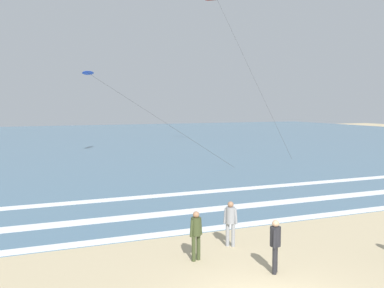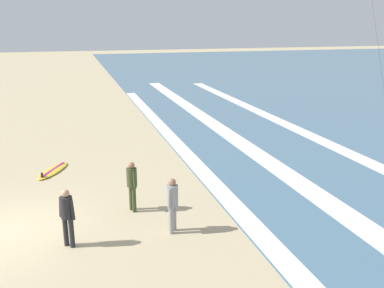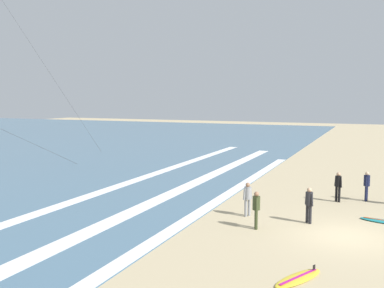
% 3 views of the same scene
% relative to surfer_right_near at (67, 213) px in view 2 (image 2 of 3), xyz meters
% --- Properties ---
extents(ground_plane, '(160.00, 160.00, 0.00)m').
position_rel_surfer_right_near_xyz_m(ground_plane, '(-1.23, -1.62, -0.96)').
color(ground_plane, tan).
extents(wave_foam_shoreline, '(43.56, 0.69, 0.01)m').
position_rel_surfer_right_near_xyz_m(wave_foam_shoreline, '(-2.68, 5.09, -0.94)').
color(wave_foam_shoreline, white).
rests_on(wave_foam_shoreline, ocean_surface).
extents(wave_foam_mid_break, '(54.49, 0.98, 0.01)m').
position_rel_surfer_right_near_xyz_m(wave_foam_mid_break, '(-2.53, 8.12, -0.94)').
color(wave_foam_mid_break, white).
rests_on(wave_foam_mid_break, ocean_surface).
extents(surfer_right_near, '(0.40, 0.44, 1.60)m').
position_rel_surfer_right_near_xyz_m(surfer_right_near, '(0.00, 0.00, 0.00)').
color(surfer_right_near, '#232328').
rests_on(surfer_right_near, ground).
extents(surfer_left_near, '(0.45, 0.38, 1.60)m').
position_rel_surfer_right_near_xyz_m(surfer_left_near, '(-0.01, 2.79, 0.00)').
color(surfer_left_near, gray).
rests_on(surfer_left_near, ground).
extents(surfer_background_far, '(0.51, 0.32, 1.60)m').
position_rel_surfer_right_near_xyz_m(surfer_background_far, '(-1.70, 1.92, 0.00)').
color(surfer_background_far, '#384223').
rests_on(surfer_background_far, ground).
extents(surfboard_right_spare, '(2.15, 1.47, 0.25)m').
position_rel_surfer_right_near_xyz_m(surfboard_right_spare, '(-6.15, -0.59, -0.91)').
color(surfboard_right_spare, yellow).
rests_on(surfboard_right_spare, ground).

